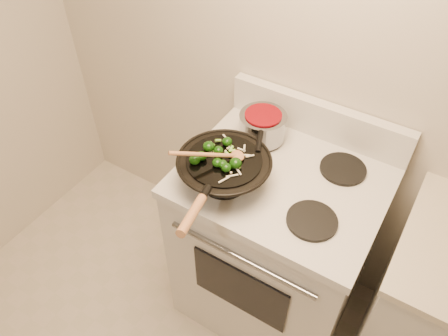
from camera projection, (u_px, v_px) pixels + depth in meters
The scene contains 5 objects.
stove at pixel (275, 244), 2.00m from camera, with size 0.78×0.67×1.08m.
wok at pixel (224, 170), 1.60m from camera, with size 0.35×0.58×0.19m.
stirfry at pixel (216, 156), 1.56m from camera, with size 0.20×0.23×0.04m.
wooden_spoon at pixel (219, 155), 1.54m from camera, with size 0.21×0.23×0.09m.
saucepan at pixel (262, 126), 1.79m from camera, with size 0.19×0.30×0.11m.
Camera 1 is at (0.13, 0.05, 2.13)m, focal length 35.00 mm.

